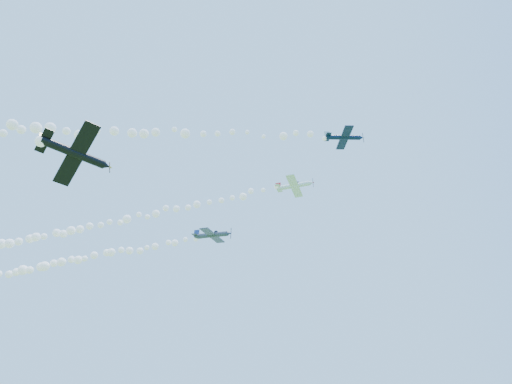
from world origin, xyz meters
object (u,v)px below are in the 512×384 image
(plane_navy, at_px, (344,137))
(plane_grey, at_px, (212,235))
(plane_black, at_px, (76,154))
(plane_white, at_px, (294,186))

(plane_navy, xyz_separation_m, plane_grey, (-28.28, 15.26, -2.63))
(plane_navy, distance_m, plane_black, 38.44)
(plane_black, bearing_deg, plane_white, 7.21)
(plane_navy, bearing_deg, plane_white, 112.15)
(plane_navy, bearing_deg, plane_grey, 130.68)
(plane_white, distance_m, plane_black, 41.83)
(plane_navy, height_order, plane_grey, plane_navy)
(plane_black, bearing_deg, plane_grey, 34.50)
(plane_white, xyz_separation_m, plane_grey, (-17.53, 3.78, -4.73))
(plane_grey, bearing_deg, plane_navy, -29.67)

